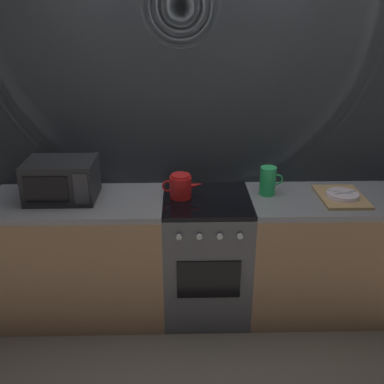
{
  "coord_description": "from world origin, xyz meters",
  "views": [
    {
      "loc": [
        -0.17,
        -2.74,
        2.11
      ],
      "look_at": [
        -0.1,
        0.0,
        0.95
      ],
      "focal_mm": 41.18,
      "sensor_mm": 36.0,
      "label": 1
    }
  ],
  "objects_px": {
    "microwave": "(62,180)",
    "stove_unit": "(206,256)",
    "kettle": "(181,186)",
    "dish_pile": "(342,196)",
    "pitcher": "(268,181)"
  },
  "relations": [
    {
      "from": "stove_unit",
      "to": "kettle",
      "type": "height_order",
      "value": "kettle"
    },
    {
      "from": "stove_unit",
      "to": "pitcher",
      "type": "height_order",
      "value": "pitcher"
    },
    {
      "from": "kettle",
      "to": "dish_pile",
      "type": "xyz_separation_m",
      "value": [
        1.1,
        -0.05,
        -0.06
      ]
    },
    {
      "from": "dish_pile",
      "to": "pitcher",
      "type": "bearing_deg",
      "value": 170.11
    },
    {
      "from": "microwave",
      "to": "pitcher",
      "type": "xyz_separation_m",
      "value": [
        1.4,
        0.03,
        -0.03
      ]
    },
    {
      "from": "stove_unit",
      "to": "microwave",
      "type": "height_order",
      "value": "microwave"
    },
    {
      "from": "kettle",
      "to": "pitcher",
      "type": "xyz_separation_m",
      "value": [
        0.6,
        0.03,
        0.02
      ]
    },
    {
      "from": "stove_unit",
      "to": "microwave",
      "type": "xyz_separation_m",
      "value": [
        -0.98,
        0.03,
        0.59
      ]
    },
    {
      "from": "microwave",
      "to": "pitcher",
      "type": "distance_m",
      "value": 1.4
    },
    {
      "from": "stove_unit",
      "to": "kettle",
      "type": "bearing_deg",
      "value": 170.08
    },
    {
      "from": "kettle",
      "to": "stove_unit",
      "type": "bearing_deg",
      "value": -9.92
    },
    {
      "from": "microwave",
      "to": "stove_unit",
      "type": "bearing_deg",
      "value": -1.82
    },
    {
      "from": "microwave",
      "to": "pitcher",
      "type": "relative_size",
      "value": 2.3
    },
    {
      "from": "stove_unit",
      "to": "microwave",
      "type": "relative_size",
      "value": 1.96
    },
    {
      "from": "microwave",
      "to": "kettle",
      "type": "distance_m",
      "value": 0.8
    }
  ]
}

